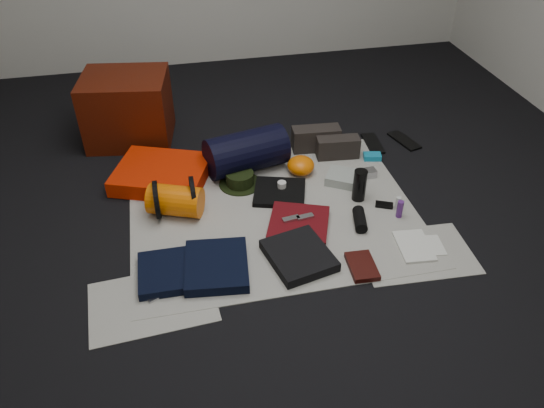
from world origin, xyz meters
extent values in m
cube|color=black|center=(0.00, 0.00, -0.01)|extent=(4.50, 4.50, 0.02)
cube|color=#BAB9AC|center=(0.00, 0.00, 0.00)|extent=(1.60, 1.30, 0.01)
cube|color=#BAB9AC|center=(-0.70, -0.55, 0.00)|extent=(0.61, 0.44, 0.00)
cube|color=#BAB9AC|center=(0.65, -0.50, 0.00)|extent=(0.60, 0.43, 0.00)
cube|color=#461105|center=(-0.77, 1.01, 0.23)|extent=(0.61, 0.53, 0.45)
cube|color=red|center=(-0.60, 0.44, 0.05)|extent=(0.66, 0.60, 0.10)
cylinder|color=#DC5E03|center=(-0.54, 0.10, 0.09)|extent=(0.34, 0.27, 0.17)
cylinder|color=black|center=(-0.64, 0.10, 0.11)|extent=(0.02, 0.22, 0.22)
cylinder|color=black|center=(-0.44, 0.10, 0.11)|extent=(0.03, 0.22, 0.22)
cylinder|color=black|center=(-0.07, 0.46, 0.14)|extent=(0.54, 0.36, 0.26)
cylinder|color=black|center=(-0.14, 0.30, 0.01)|extent=(0.33, 0.33, 0.01)
cylinder|color=black|center=(-0.14, 0.30, 0.05)|extent=(0.17, 0.17, 0.07)
cube|color=#2A2420|center=(0.42, 0.60, 0.08)|extent=(0.32, 0.14, 0.16)
cube|color=#2A2420|center=(0.54, 0.48, 0.07)|extent=(0.28, 0.13, 0.14)
cube|color=black|center=(0.82, 0.58, 0.01)|extent=(0.12, 0.27, 0.01)
cube|color=black|center=(1.05, 0.57, 0.01)|extent=(0.16, 0.28, 0.01)
cube|color=black|center=(-0.63, -0.39, 0.03)|extent=(0.26, 0.30, 0.05)
cube|color=black|center=(-0.38, -0.41, 0.03)|extent=(0.35, 0.39, 0.06)
cube|color=black|center=(0.04, -0.42, 0.03)|extent=(0.36, 0.39, 0.05)
cube|color=black|center=(0.07, 0.15, 0.02)|extent=(0.37, 0.35, 0.03)
cube|color=#53090D|center=(0.11, -0.17, 0.03)|extent=(0.41, 0.41, 0.04)
ellipsoid|color=#DC5E03|center=(0.25, 0.34, 0.06)|extent=(0.22, 0.22, 0.11)
cube|color=gray|center=(0.50, 0.19, 0.03)|extent=(0.28, 0.26, 0.06)
cylinder|color=black|center=(0.51, 0.01, 0.10)|extent=(0.10, 0.10, 0.19)
cylinder|color=black|center=(0.44, -0.22, 0.04)|extent=(0.10, 0.18, 0.07)
cube|color=#A6A5AA|center=(0.64, 0.22, 0.03)|extent=(0.12, 0.07, 0.05)
cube|color=#10789E|center=(0.75, 0.40, 0.02)|extent=(0.12, 0.09, 0.04)
cylinder|color=#4D216A|center=(0.68, -0.20, 0.06)|extent=(0.05, 0.05, 0.10)
cylinder|color=silver|center=(0.70, -0.14, 0.05)|extent=(0.03, 0.03, 0.08)
cube|color=black|center=(0.34, -0.55, 0.02)|extent=(0.14, 0.21, 0.03)
cube|color=beige|center=(0.66, -0.46, 0.01)|extent=(0.19, 0.26, 0.01)
cube|color=beige|center=(0.75, -0.47, 0.01)|extent=(0.14, 0.17, 0.01)
cube|color=black|center=(0.63, -0.10, 0.02)|extent=(0.11, 0.08, 0.02)
cube|color=#A6A5AA|center=(-0.70, -0.52, 0.01)|extent=(0.08, 0.08, 0.01)
cylinder|color=beige|center=(0.09, 0.18, 0.05)|extent=(0.05, 0.05, 0.04)
cube|color=#A6A5AA|center=(0.07, -0.15, 0.06)|extent=(0.10, 0.05, 0.01)
cube|color=#A6A5AA|center=(0.15, -0.15, 0.06)|extent=(0.10, 0.05, 0.01)
camera|label=1|loc=(-0.51, -2.32, 1.88)|focal=35.00mm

